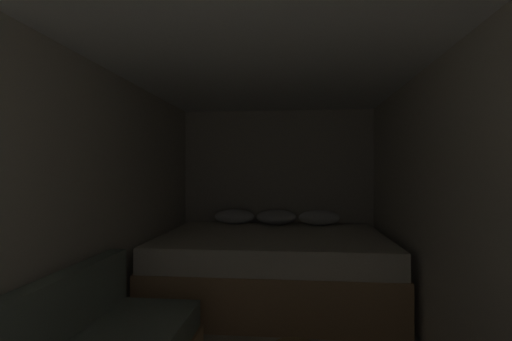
{
  "coord_description": "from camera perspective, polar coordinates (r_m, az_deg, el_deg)",
  "views": [
    {
      "loc": [
        0.23,
        -0.41,
        1.34
      ],
      "look_at": [
        -0.08,
        2.57,
        1.35
      ],
      "focal_mm": 26.75,
      "sensor_mm": 36.0,
      "label": 1
    }
  ],
  "objects": [
    {
      "name": "wall_back",
      "position": [
        4.93,
        3.21,
        -3.37
      ],
      "size": [
        2.52,
        0.05,
        2.12
      ],
      "primitive_type": "cube",
      "color": "beige",
      "rests_on": "ground"
    },
    {
      "name": "wall_left",
      "position": [
        2.72,
        -26.84,
        -5.95
      ],
      "size": [
        0.05,
        5.23,
        2.12
      ],
      "primitive_type": "cube",
      "color": "beige",
      "rests_on": "ground"
    },
    {
      "name": "wall_right",
      "position": [
        2.51,
        29.71,
        -6.44
      ],
      "size": [
        0.05,
        5.23,
        2.12
      ],
      "primitive_type": "cube",
      "color": "beige",
      "rests_on": "ground"
    },
    {
      "name": "ceiling_slab",
      "position": [
        2.43,
        0.15,
        19.34
      ],
      "size": [
        2.52,
        5.23,
        0.05
      ],
      "primitive_type": "cube",
      "color": "white",
      "rests_on": "wall_left"
    },
    {
      "name": "bed",
      "position": [
        4.1,
        2.58,
        -14.04
      ],
      "size": [
        2.3,
        1.78,
        0.87
      ],
      "color": "tan",
      "rests_on": "ground"
    }
  ]
}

